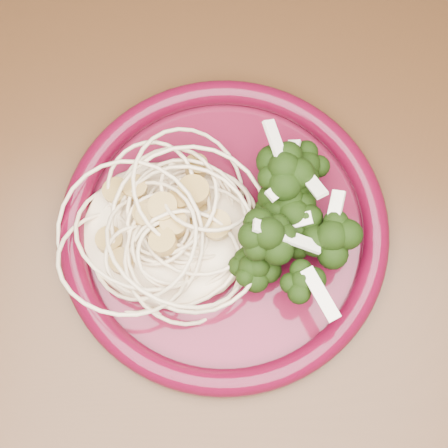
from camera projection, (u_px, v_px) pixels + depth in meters
dining_table at (306, 254)px, 0.63m from camera, size 1.20×0.80×0.75m
dinner_plate at (224, 228)px, 0.53m from camera, size 0.33×0.33×0.02m
spaghetti_pile at (167, 228)px, 0.51m from camera, size 0.17×0.16×0.03m
scallop_cluster at (163, 213)px, 0.48m from camera, size 0.15×0.15×0.04m
broccoli_pile at (294, 214)px, 0.51m from camera, size 0.12×0.17×0.05m
onion_garnish at (298, 200)px, 0.48m from camera, size 0.08×0.11×0.05m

